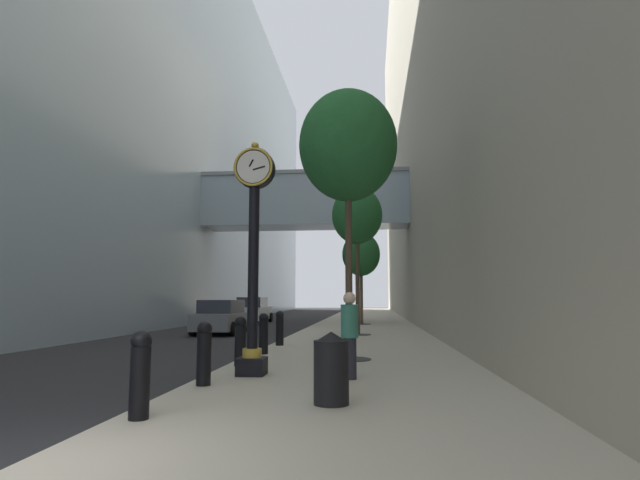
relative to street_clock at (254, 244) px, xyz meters
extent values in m
plane|color=#262628|center=(-0.95, 21.07, -2.79)|extent=(110.00, 110.00, 0.00)
cube|color=#BCB29E|center=(1.98, 24.07, -2.72)|extent=(5.85, 80.00, 0.14)
cube|color=#93A8B7|center=(-13.14, 24.07, 12.26)|extent=(9.00, 80.00, 30.11)
cube|color=#93A8B7|center=(-1.87, 23.18, 5.23)|extent=(14.14, 3.20, 3.31)
cube|color=gray|center=(-1.87, 23.18, 7.00)|extent=(14.14, 3.40, 0.24)
cube|color=#A89E89|center=(9.40, 24.07, 15.12)|extent=(9.00, 80.00, 35.82)
cube|color=black|center=(0.00, 0.01, -2.48)|extent=(0.55, 0.55, 0.35)
cylinder|color=gold|center=(0.00, 0.01, -2.21)|extent=(0.39, 0.38, 0.18)
cylinder|color=black|center=(0.00, 0.01, -0.47)|extent=(0.22, 0.22, 3.30)
cylinder|color=black|center=(0.00, 0.01, 1.60)|extent=(0.84, 0.28, 0.84)
torus|color=gold|center=(0.00, -0.15, 1.60)|extent=(0.82, 0.05, 0.82)
cylinder|color=white|center=(0.00, -0.14, 1.60)|extent=(0.69, 0.01, 0.69)
cylinder|color=white|center=(0.00, 0.16, 1.60)|extent=(0.69, 0.01, 0.69)
sphere|color=gold|center=(0.00, 0.01, 2.09)|extent=(0.16, 0.16, 0.16)
cube|color=black|center=(-0.04, -0.15, 1.67)|extent=(0.11, 0.01, 0.16)
cube|color=black|center=(0.13, -0.15, 1.57)|extent=(0.26, 0.01, 0.10)
cylinder|color=black|center=(-0.58, -3.80, -2.20)|extent=(0.26, 0.26, 0.92)
sphere|color=black|center=(-0.58, -3.80, -1.67)|extent=(0.27, 0.27, 0.27)
cylinder|color=black|center=(-0.58, -1.26, -2.20)|extent=(0.26, 0.26, 0.92)
sphere|color=black|center=(-0.58, -1.26, -1.67)|extent=(0.27, 0.27, 0.27)
cylinder|color=black|center=(-0.58, 1.29, -2.20)|extent=(0.26, 0.26, 0.92)
sphere|color=black|center=(-0.58, 1.29, -1.67)|extent=(0.27, 0.27, 0.27)
cylinder|color=black|center=(-0.58, 3.84, -2.20)|extent=(0.26, 0.26, 0.92)
sphere|color=black|center=(-0.58, 3.84, -1.67)|extent=(0.27, 0.27, 0.27)
cylinder|color=black|center=(-0.58, 6.38, -2.20)|extent=(0.26, 0.26, 0.92)
sphere|color=black|center=(-0.58, 6.38, -1.67)|extent=(0.27, 0.27, 0.27)
cylinder|color=#333335|center=(1.85, 2.81, -2.64)|extent=(1.10, 1.10, 0.02)
cylinder|color=#4C3D2D|center=(1.85, 2.81, -0.37)|extent=(0.18, 0.18, 4.58)
ellipsoid|color=#23602D|center=(1.85, 2.81, 2.89)|extent=(2.59, 2.59, 2.98)
cylinder|color=#333335|center=(1.85, 11.45, -2.64)|extent=(1.10, 1.10, 0.02)
cylinder|color=#4C3D2D|center=(1.85, 11.45, -0.52)|extent=(0.18, 0.18, 4.28)
ellipsoid|color=#23602D|center=(1.85, 11.45, 2.44)|extent=(2.17, 2.17, 2.49)
cylinder|color=#333335|center=(1.85, 20.09, -2.64)|extent=(1.10, 1.10, 0.02)
cylinder|color=brown|center=(1.85, 20.09, -1.01)|extent=(0.18, 0.18, 3.29)
ellipsoid|color=#23602D|center=(1.85, 20.09, 1.48)|extent=(2.25, 2.25, 2.59)
cylinder|color=black|center=(1.81, -2.65, -2.19)|extent=(0.52, 0.52, 0.92)
cone|color=black|center=(1.81, -2.65, -1.68)|extent=(0.53, 0.53, 0.16)
cylinder|color=#23232D|center=(1.99, -0.30, -2.26)|extent=(0.29, 0.29, 0.78)
cylinder|color=#337560|center=(1.99, -0.30, -1.55)|extent=(0.38, 0.38, 0.63)
sphere|color=beige|center=(1.99, -0.30, -1.12)|extent=(0.24, 0.24, 0.24)
cube|color=slate|center=(-4.58, 13.46, -2.19)|extent=(1.81, 4.58, 0.76)
cube|color=#282D38|center=(-4.58, 13.23, -1.52)|extent=(1.59, 2.57, 0.62)
cylinder|color=black|center=(-5.49, 15.01, -2.47)|extent=(0.22, 0.64, 0.64)
cylinder|color=black|center=(-3.70, 15.02, -2.47)|extent=(0.22, 0.64, 0.64)
cylinder|color=black|center=(-5.47, 11.90, -2.47)|extent=(0.22, 0.64, 0.64)
cylinder|color=black|center=(-3.68, 11.91, -2.47)|extent=(0.22, 0.64, 0.64)
cube|color=silver|center=(-5.58, 23.97, -2.16)|extent=(1.84, 4.17, 0.84)
cube|color=#282D38|center=(-5.58, 23.77, -1.42)|extent=(1.61, 2.34, 0.68)
cylinder|color=black|center=(-6.47, 25.40, -2.47)|extent=(0.22, 0.64, 0.64)
cylinder|color=black|center=(-4.66, 25.38, -2.47)|extent=(0.22, 0.64, 0.64)
cylinder|color=black|center=(-6.49, 22.57, -2.47)|extent=(0.22, 0.64, 0.64)
cylinder|color=black|center=(-4.68, 22.55, -2.47)|extent=(0.22, 0.64, 0.64)
camera|label=1|loc=(2.41, -10.27, -1.10)|focal=28.58mm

